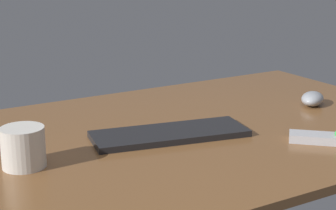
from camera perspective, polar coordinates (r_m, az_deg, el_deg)
The scene contains 5 objects.
desk at distance 135.36cm, azimuth 0.70°, elevation -3.24°, with size 140.00×84.00×2.00cm, color brown.
keyboard at distance 131.79cm, azimuth 0.17°, elevation -2.97°, with size 36.89×12.91×1.50cm, color black.
computer_mouse at distance 163.17cm, azimuth 14.59°, elevation 0.63°, with size 9.69×6.07×3.88cm, color #999EA5.
media_remote at distance 132.97cm, azimuth 16.13°, elevation -3.31°, with size 16.21×15.51×3.29cm.
coffee_mug at distance 116.73cm, azimuth -14.62°, elevation -4.21°, with size 8.94×8.94×8.40cm, color silver.
Camera 1 is at (-66.67, -109.29, 44.95)cm, focal length 59.46 mm.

